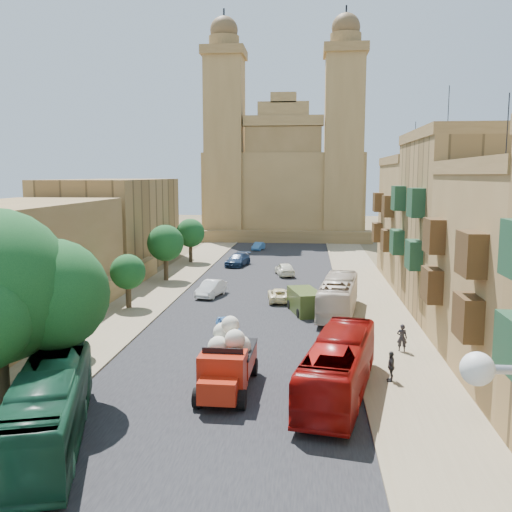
% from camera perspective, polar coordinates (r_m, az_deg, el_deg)
% --- Properties ---
extents(ground, '(260.00, 260.00, 0.00)m').
position_cam_1_polar(ground, '(22.30, -6.63, -19.93)').
color(ground, brown).
extents(road_surface, '(14.00, 140.00, 0.01)m').
position_cam_1_polar(road_surface, '(50.52, 0.42, -3.85)').
color(road_surface, black).
rests_on(road_surface, ground).
extents(sidewalk_east, '(5.00, 140.00, 0.01)m').
position_cam_1_polar(sidewalk_east, '(50.61, 11.23, -3.99)').
color(sidewalk_east, '#7F6F53').
rests_on(sidewalk_east, ground).
extents(sidewalk_west, '(5.00, 140.00, 0.01)m').
position_cam_1_polar(sidewalk_west, '(52.18, -10.05, -3.59)').
color(sidewalk_west, '#7F6F53').
rests_on(sidewalk_west, ground).
extents(kerb_east, '(0.25, 140.00, 0.12)m').
position_cam_1_polar(kerb_east, '(50.40, 8.40, -3.90)').
color(kerb_east, '#7F6F53').
rests_on(kerb_east, ground).
extents(kerb_west, '(0.25, 140.00, 0.12)m').
position_cam_1_polar(kerb_west, '(51.57, -7.37, -3.61)').
color(kerb_west, '#7F6F53').
rests_on(kerb_west, ground).
extents(townhouse_c, '(9.00, 14.00, 17.40)m').
position_cam_1_polar(townhouse_c, '(45.91, 20.15, 3.16)').
color(townhouse_c, olive).
rests_on(townhouse_c, ground).
extents(townhouse_d, '(9.00, 14.00, 15.90)m').
position_cam_1_polar(townhouse_d, '(59.56, 16.71, 3.61)').
color(townhouse_d, olive).
rests_on(townhouse_d, ground).
extents(west_wall, '(1.00, 40.00, 1.80)m').
position_cam_1_polar(west_wall, '(43.72, -17.37, -4.92)').
color(west_wall, olive).
rests_on(west_wall, ground).
extents(west_building_mid, '(10.00, 22.00, 10.00)m').
position_cam_1_polar(west_building_mid, '(67.26, -14.00, 3.19)').
color(west_building_mid, olive).
rests_on(west_building_mid, ground).
extents(church, '(28.00, 22.50, 36.30)m').
position_cam_1_polar(church, '(97.95, 2.89, 7.53)').
color(church, olive).
rests_on(church, ground).
extents(street_tree_a, '(2.90, 2.90, 4.46)m').
position_cam_1_polar(street_tree_a, '(35.13, -18.76, -4.63)').
color(street_tree_a, '#3A2D1D').
rests_on(street_tree_a, ground).
extents(street_tree_b, '(2.79, 2.79, 4.29)m').
position_cam_1_polar(street_tree_b, '(46.15, -12.70, -1.58)').
color(street_tree_b, '#3A2D1D').
rests_on(street_tree_b, ground).
extents(street_tree_c, '(3.63, 3.63, 5.58)m').
position_cam_1_polar(street_tree_c, '(57.44, -9.04, 1.27)').
color(street_tree_c, '#3A2D1D').
rests_on(street_tree_c, ground).
extents(street_tree_d, '(3.44, 3.44, 5.29)m').
position_cam_1_polar(street_tree_d, '(69.08, -6.58, 2.29)').
color(street_tree_d, '#3A2D1D').
rests_on(street_tree_d, ground).
extents(red_truck, '(2.51, 6.07, 3.51)m').
position_cam_1_polar(red_truck, '(28.23, -2.87, -10.33)').
color(red_truck, '#A61F0C').
rests_on(red_truck, ground).
extents(olive_pickup, '(2.93, 4.62, 1.77)m').
position_cam_1_polar(olive_pickup, '(43.82, 4.93, -4.59)').
color(olive_pickup, '#38481B').
rests_on(olive_pickup, ground).
extents(bus_green_north, '(5.44, 10.81, 2.94)m').
position_cam_1_polar(bus_green_north, '(24.31, -20.08, -14.12)').
color(bus_green_north, '#174930').
rests_on(bus_green_north, ground).
extents(bus_red_east, '(4.42, 10.63, 2.88)m').
position_cam_1_polar(bus_red_east, '(27.78, 8.25, -10.93)').
color(bus_red_east, maroon).
rests_on(bus_red_east, ground).
extents(bus_cream_east, '(3.64, 10.29, 2.80)m').
position_cam_1_polar(bus_cream_east, '(43.56, 8.23, -3.99)').
color(bus_cream_east, beige).
rests_on(bus_cream_east, ground).
extents(car_blue_a, '(2.35, 3.65, 1.16)m').
position_cam_1_polar(car_blue_a, '(37.90, -2.80, -7.03)').
color(car_blue_a, '#4680C2').
rests_on(car_blue_a, ground).
extents(car_white_a, '(2.32, 4.39, 1.38)m').
position_cam_1_polar(car_white_a, '(49.74, -4.51, -3.26)').
color(car_white_a, white).
rests_on(car_white_a, ground).
extents(car_cream, '(2.22, 4.11, 1.09)m').
position_cam_1_polar(car_cream, '(47.72, 2.34, -3.90)').
color(car_cream, '#FFEFBB').
rests_on(car_cream, ground).
extents(car_dkblue, '(2.90, 5.18, 1.42)m').
position_cam_1_polar(car_dkblue, '(66.22, -1.83, -0.38)').
color(car_dkblue, '#192D4E').
rests_on(car_dkblue, ground).
extents(car_white_b, '(2.51, 4.31, 1.38)m').
position_cam_1_polar(car_white_b, '(59.84, 2.89, -1.32)').
color(car_white_b, white).
rests_on(car_white_b, ground).
extents(car_blue_b, '(1.76, 3.46, 1.09)m').
position_cam_1_polar(car_blue_b, '(80.17, 0.24, 0.98)').
color(car_blue_b, teal).
rests_on(car_blue_b, ground).
extents(pedestrian_a, '(0.67, 0.50, 1.68)m').
position_cam_1_polar(pedestrian_a, '(35.43, 14.39, -7.93)').
color(pedestrian_a, black).
rests_on(pedestrian_a, ground).
extents(pedestrian_c, '(0.43, 0.95, 1.59)m').
position_cam_1_polar(pedestrian_c, '(30.39, 13.35, -10.68)').
color(pedestrian_c, '#37383B').
rests_on(pedestrian_c, ground).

